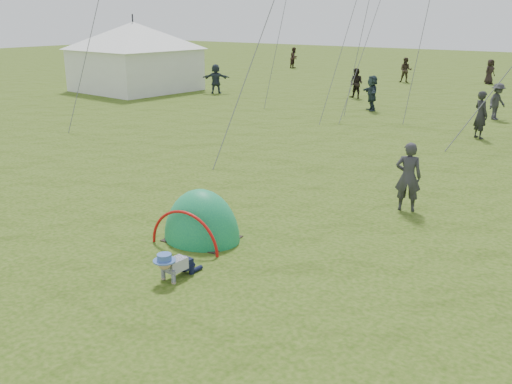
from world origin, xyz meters
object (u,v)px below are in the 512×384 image
Objects in this scene: standing_adult at (408,177)px; event_marquee at (135,54)px; popup_tent at (202,239)px; crawling_toddler at (174,264)px.

standing_adult is 25.07m from event_marquee.
event_marquee reaches higher than popup_tent.
event_marquee is at bearing 134.12° from popup_tent.
popup_tent is at bearing -35.34° from event_marquee.
crawling_toddler is at bearing -37.02° from event_marquee.
standing_adult is at bearing -23.63° from event_marquee.
standing_adult is at bearing 51.02° from popup_tent.
crawling_toddler is 0.11× the size of event_marquee.
event_marquee is (-22.14, 11.69, 1.35)m from standing_adult.
standing_adult reaches higher than crawling_toddler.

